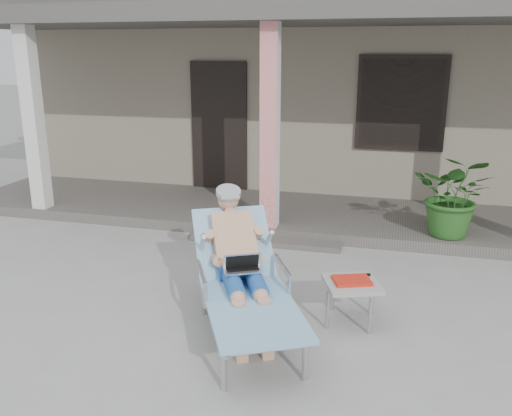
# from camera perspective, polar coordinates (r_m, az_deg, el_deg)

# --- Properties ---
(ground) EXTENTS (60.00, 60.00, 0.00)m
(ground) POSITION_cam_1_polar(r_m,az_deg,el_deg) (5.43, -3.98, -10.20)
(ground) COLOR #9E9E99
(ground) RESTS_ON ground
(house) EXTENTS (10.40, 5.40, 3.30)m
(house) POSITION_cam_1_polar(r_m,az_deg,el_deg) (11.23, 6.77, 12.31)
(house) COLOR gray
(house) RESTS_ON ground
(porch_deck) EXTENTS (10.00, 2.00, 0.15)m
(porch_deck) POSITION_cam_1_polar(r_m,az_deg,el_deg) (8.11, 2.81, -0.56)
(porch_deck) COLOR #605B56
(porch_deck) RESTS_ON ground
(porch_overhang) EXTENTS (10.00, 2.30, 2.85)m
(porch_overhang) POSITION_cam_1_polar(r_m,az_deg,el_deg) (7.72, 3.01, 18.99)
(porch_overhang) COLOR silver
(porch_overhang) RESTS_ON porch_deck
(porch_step) EXTENTS (2.00, 0.30, 0.07)m
(porch_step) POSITION_cam_1_polar(r_m,az_deg,el_deg) (7.05, 0.83, -3.46)
(porch_step) COLOR #605B56
(porch_step) RESTS_ON ground
(lounger) EXTENTS (1.47, 1.96, 1.24)m
(lounger) POSITION_cam_1_polar(r_m,az_deg,el_deg) (4.74, -1.56, -4.15)
(lounger) COLOR #B7B7BC
(lounger) RESTS_ON ground
(side_table) EXTENTS (0.61, 0.61, 0.42)m
(side_table) POSITION_cam_1_polar(r_m,az_deg,el_deg) (5.05, 10.03, -8.06)
(side_table) COLOR #A2A29D
(side_table) RESTS_ON ground
(potted_palm) EXTENTS (1.14, 1.05, 1.06)m
(potted_palm) POSITION_cam_1_polar(r_m,az_deg,el_deg) (7.18, 20.21, 1.23)
(potted_palm) COLOR #26591E
(potted_palm) RESTS_ON porch_deck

